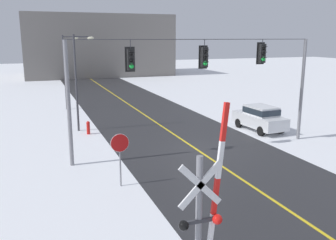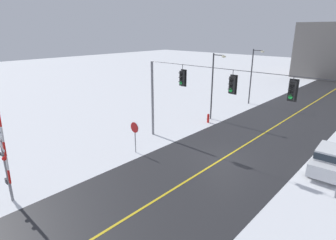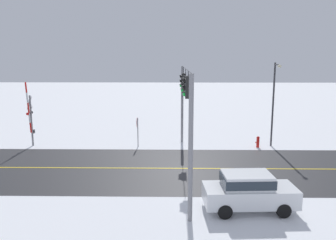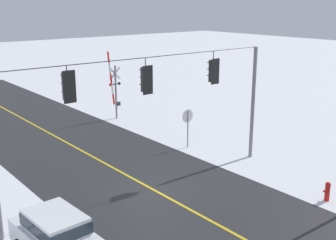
{
  "view_description": "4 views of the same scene",
  "coord_description": "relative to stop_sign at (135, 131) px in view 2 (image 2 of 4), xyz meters",
  "views": [
    {
      "loc": [
        -8.61,
        -18.12,
        6.31
      ],
      "look_at": [
        -2.26,
        -1.15,
        2.2
      ],
      "focal_mm": 39.15,
      "sensor_mm": 36.0,
      "label": 1
    },
    {
      "loc": [
        8.89,
        -15.51,
        8.56
      ],
      "look_at": [
        -3.68,
        -1.73,
        2.45
      ],
      "focal_mm": 29.37,
      "sensor_mm": 36.0,
      "label": 2
    },
    {
      "loc": [
        20.54,
        -0.71,
        6.75
      ],
      "look_at": [
        -1.06,
        -1.06,
        2.9
      ],
      "focal_mm": 36.54,
      "sensor_mm": 36.0,
      "label": 3
    },
    {
      "loc": [
        11.16,
        14.98,
        8.54
      ],
      "look_at": [
        -3.07,
        -2.57,
        2.29
      ],
      "focal_mm": 46.07,
      "sensor_mm": 36.0,
      "label": 4
    }
  ],
  "objects": [
    {
      "name": "streetlamp_near",
      "position": [
        -0.27,
        10.49,
        2.2
      ],
      "size": [
        1.39,
        0.28,
        6.5
      ],
      "color": "#38383D",
      "rests_on": "ground"
    },
    {
      "name": "streetlamp_far",
      "position": [
        -0.27,
        18.76,
        2.2
      ],
      "size": [
        1.39,
        0.28,
        6.5
      ],
      "color": "#38383D",
      "rests_on": "ground"
    },
    {
      "name": "ground_plane",
      "position": [
        5.31,
        3.49,
        -1.71
      ],
      "size": [
        160.0,
        160.0,
        0.0
      ],
      "primitive_type": "plane",
      "color": "white"
    },
    {
      "name": "stop_sign",
      "position": [
        0.0,
        0.0,
        0.0
      ],
      "size": [
        0.8,
        0.09,
        2.35
      ],
      "color": "gray",
      "rests_on": "ground"
    },
    {
      "name": "parked_car_white",
      "position": [
        11.25,
        6.17,
        -0.76
      ],
      "size": [
        1.99,
        4.27,
        1.74
      ],
      "color": "white",
      "rests_on": "ground"
    },
    {
      "name": "fire_hydrant",
      "position": [
        0.01,
        9.33,
        -1.25
      ],
      "size": [
        0.24,
        0.31,
        0.88
      ],
      "color": "red",
      "rests_on": "ground"
    },
    {
      "name": "road_asphalt",
      "position": [
        5.31,
        9.49,
        -1.71
      ],
      "size": [
        9.0,
        80.0,
        0.01
      ],
      "primitive_type": "cube",
      "color": "#28282B",
      "rests_on": "ground"
    },
    {
      "name": "lane_centre_line",
      "position": [
        5.31,
        9.49,
        -1.7
      ],
      "size": [
        0.14,
        72.0,
        0.01
      ],
      "primitive_type": "cube",
      "color": "gold",
      "rests_on": "ground"
    },
    {
      "name": "railroad_crossing",
      "position": [
        -0.21,
        -8.36,
        0.62
      ],
      "size": [
        1.11,
        0.31,
        5.05
      ],
      "color": "gray",
      "rests_on": "ground"
    },
    {
      "name": "signal_span",
      "position": [
        5.38,
        3.48,
        2.53
      ],
      "size": [
        14.2,
        0.47,
        6.22
      ],
      "color": "gray",
      "rests_on": "ground"
    }
  ]
}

